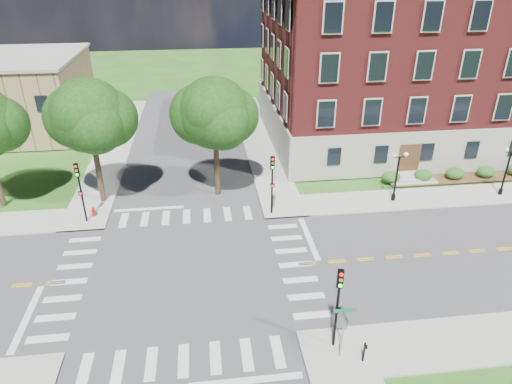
{
  "coord_description": "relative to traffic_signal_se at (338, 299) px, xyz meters",
  "views": [
    {
      "loc": [
        1.59,
        -23.95,
        18.06
      ],
      "look_at": [
        5.14,
        4.55,
        3.2
      ],
      "focal_mm": 32.0,
      "sensor_mm": 36.0,
      "label": 1
    }
  ],
  "objects": [
    {
      "name": "road_ns",
      "position": [
        -7.72,
        7.21,
        -3.18
      ],
      "size": [
        12.0,
        90.0,
        0.01
      ],
      "primitive_type": "cube",
      "color": "#3D3D3F",
      "rests_on": "ground"
    },
    {
      "name": "tree_c",
      "position": [
        -14.56,
        17.78,
        4.17
      ],
      "size": [
        5.72,
        5.72,
        10.12
      ],
      "color": "#2E2217",
      "rests_on": "ground"
    },
    {
      "name": "sidewalk_ne",
      "position": [
        7.65,
        22.59,
        -3.13
      ],
      "size": [
        34.0,
        34.0,
        0.12
      ],
      "color": "#9E9B93",
      "rests_on": "ground"
    },
    {
      "name": "ground",
      "position": [
        -7.72,
        7.21,
        -3.19
      ],
      "size": [
        160.0,
        160.0,
        0.0
      ],
      "primitive_type": "plane",
      "color": "#2A5919",
      "rests_on": "ground"
    },
    {
      "name": "main_building",
      "position": [
        16.28,
        29.21,
        5.15
      ],
      "size": [
        30.6,
        22.4,
        16.5
      ],
      "color": "#9D9A8B",
      "rests_on": "ground"
    },
    {
      "name": "twin_lamp_east",
      "position": [
        18.67,
        14.72,
        -0.66
      ],
      "size": [
        1.36,
        0.36,
        4.23
      ],
      "color": "black",
      "rests_on": "ground"
    },
    {
      "name": "sidewalk_nw",
      "position": [
        -23.1,
        22.59,
        -3.13
      ],
      "size": [
        34.0,
        34.0,
        0.12
      ],
      "color": "#9E9B93",
      "rests_on": "ground"
    },
    {
      "name": "street_sign_pole",
      "position": [
        0.14,
        -0.76,
        -0.88
      ],
      "size": [
        1.1,
        1.1,
        3.1
      ],
      "color": "gray",
      "rests_on": "ground"
    },
    {
      "name": "traffic_signal_se",
      "position": [
        0.0,
        0.0,
        0.0
      ],
      "size": [
        0.37,
        0.43,
        4.8
      ],
      "color": "black",
      "rests_on": "ground"
    },
    {
      "name": "crosswalk_east",
      "position": [
        -0.52,
        7.21,
        -3.19
      ],
      "size": [
        2.2,
        10.2,
        0.02
      ],
      "primitive_type": null,
      "color": "silver",
      "rests_on": "ground"
    },
    {
      "name": "push_button_post",
      "position": [
        1.17,
        -1.21,
        -2.39
      ],
      "size": [
        0.14,
        0.21,
        1.2
      ],
      "color": "black",
      "rests_on": "ground"
    },
    {
      "name": "twin_lamp_west",
      "position": [
        9.25,
        14.86,
        -0.66
      ],
      "size": [
        1.36,
        0.36,
        4.23
      ],
      "color": "black",
      "rests_on": "ground"
    },
    {
      "name": "shrub_row",
      "position": [
        19.28,
        18.01,
        -3.19
      ],
      "size": [
        18.0,
        2.0,
        1.3
      ],
      "primitive_type": null,
      "color": "#23501A",
      "rests_on": "ground"
    },
    {
      "name": "fire_hydrant",
      "position": [
        -14.85,
        15.25,
        -2.72
      ],
      "size": [
        0.35,
        0.35,
        0.75
      ],
      "color": "#B60E14",
      "rests_on": "ground"
    },
    {
      "name": "traffic_signal_nw",
      "position": [
        -15.25,
        14.44,
        0.0
      ],
      "size": [
        0.35,
        0.4,
        4.8
      ],
      "color": "black",
      "rests_on": "ground"
    },
    {
      "name": "traffic_signal_ne",
      "position": [
        -1.07,
        13.97,
        0.0
      ],
      "size": [
        0.32,
        0.35,
        4.8
      ],
      "color": "black",
      "rests_on": "ground"
    },
    {
      "name": "road_ew",
      "position": [
        -7.72,
        7.21,
        -3.18
      ],
      "size": [
        90.0,
        12.0,
        0.01
      ],
      "primitive_type": "cube",
      "color": "#3D3D3F",
      "rests_on": "ground"
    },
    {
      "name": "stop_bar_east",
      "position": [
        1.08,
        10.21,
        -3.19
      ],
      "size": [
        0.4,
        5.5,
        0.0
      ],
      "primitive_type": "cube",
      "color": "silver",
      "rests_on": "ground"
    },
    {
      "name": "tree_d",
      "position": [
        -5.1,
        17.91,
        3.97
      ],
      "size": [
        5.71,
        5.71,
        9.91
      ],
      "color": "#2E2217",
      "rests_on": "ground"
    }
  ]
}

